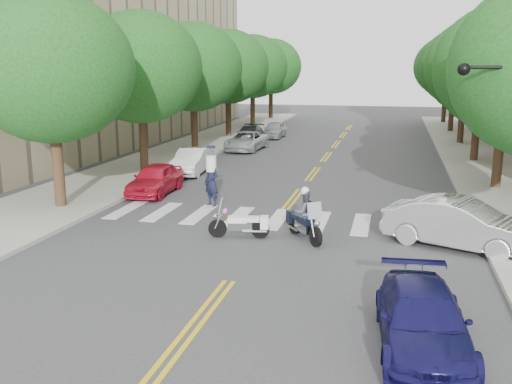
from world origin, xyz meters
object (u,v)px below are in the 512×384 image
(motorcycle_police, at_px, (304,216))
(motorcycle_parked, at_px, (244,224))
(officer_standing, at_px, (212,182))
(convertible, at_px, (460,224))
(sedan_blue, at_px, (423,320))

(motorcycle_police, relative_size, motorcycle_parked, 0.94)
(officer_standing, relative_size, convertible, 0.43)
(motorcycle_police, height_order, officer_standing, officer_standing)
(motorcycle_police, relative_size, sedan_blue, 0.45)
(motorcycle_police, bearing_deg, motorcycle_parked, -26.19)
(motorcycle_parked, bearing_deg, convertible, -96.27)
(motorcycle_police, height_order, sedan_blue, motorcycle_police)
(motorcycle_parked, relative_size, sedan_blue, 0.48)
(motorcycle_parked, xyz_separation_m, officer_standing, (-2.43, 3.96, 0.54))
(officer_standing, bearing_deg, convertible, 8.93)
(motorcycle_police, distance_m, sedan_blue, 7.74)
(convertible, bearing_deg, officer_standing, 92.57)
(motorcycle_parked, bearing_deg, officer_standing, 20.68)
(convertible, bearing_deg, motorcycle_parked, 117.27)
(officer_standing, bearing_deg, motorcycle_parked, -29.42)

